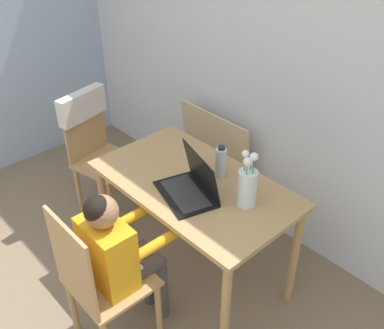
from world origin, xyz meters
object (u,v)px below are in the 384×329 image
(laptop, at_px, (192,185))
(water_bottle, at_px, (221,161))
(chair_occupied, at_px, (99,283))
(chair_spare, at_px, (93,135))
(person_seated, at_px, (117,251))
(flower_vase, at_px, (247,185))

(laptop, relative_size, water_bottle, 2.18)
(chair_occupied, relative_size, laptop, 2.26)
(chair_spare, height_order, laptop, laptop)
(chair_occupied, bearing_deg, person_seated, -90.00)
(person_seated, relative_size, flower_vase, 3.06)
(flower_vase, bearing_deg, person_seated, -114.01)
(person_seated, height_order, laptop, person_seated)
(water_bottle, bearing_deg, chair_occupied, -90.46)
(chair_spare, xyz_separation_m, laptop, (1.10, -0.04, 0.17))
(laptop, height_order, flower_vase, flower_vase)
(chair_spare, height_order, person_seated, person_seated)
(chair_spare, distance_m, flower_vase, 1.39)
(water_bottle, bearing_deg, laptop, -85.81)
(person_seated, bearing_deg, flower_vase, -113.15)
(person_seated, bearing_deg, chair_occupied, 90.00)
(chair_spare, xyz_separation_m, water_bottle, (1.08, 0.21, 0.21))
(flower_vase, bearing_deg, chair_occupied, -110.52)
(chair_spare, bearing_deg, person_seated, -128.78)
(chair_occupied, xyz_separation_m, person_seated, (0.00, 0.13, 0.15))
(chair_occupied, height_order, flower_vase, flower_vase)
(chair_occupied, relative_size, flower_vase, 2.88)
(chair_spare, bearing_deg, flower_vase, -97.56)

